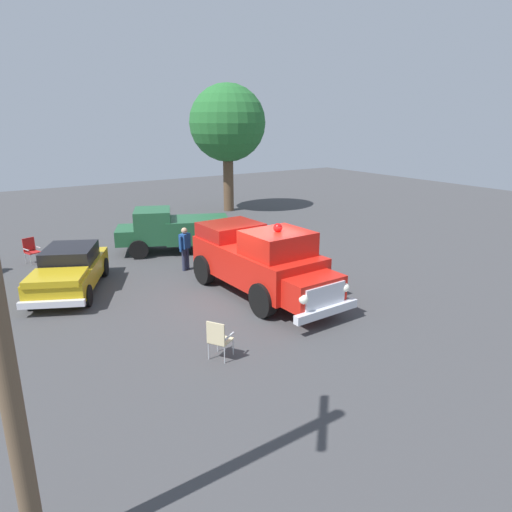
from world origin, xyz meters
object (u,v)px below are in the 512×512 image
Objects in this scene: lawn_chair_spare at (31,249)px; spectator_standing at (185,246)px; classic_hot_rod at (69,270)px; lawn_chair_by_car at (218,337)px; oak_tree_left at (227,124)px; vintage_fire_truck at (260,260)px; parked_pickup at (174,229)px.

spectator_standing is (4.83, -4.28, 0.37)m from lawn_chair_spare.
classic_hot_rod is 2.82× the size of spectator_standing.
oak_tree_left reaches higher than lawn_chair_by_car.
lawn_chair_spare is (-5.80, 8.00, -0.61)m from vintage_fire_truck.
spectator_standing is at bearing -0.67° from classic_hot_rod.
vintage_fire_truck is 3.85m from spectator_standing.
lawn_chair_spare is at bearing 138.42° from spectator_standing.
classic_hot_rod is at bearing 144.17° from vintage_fire_truck.
parked_pickup is at bearing 92.42° from vintage_fire_truck.
lawn_chair_by_car is at bearing -77.07° from lawn_chair_spare.
classic_hot_rod is 4.64× the size of lawn_chair_by_car.
lawn_chair_by_car is 0.13× the size of oak_tree_left.
lawn_chair_by_car is 1.00× the size of lawn_chair_spare.
oak_tree_left reaches higher than lawn_chair_spare.
vintage_fire_truck is at bearing -35.83° from classic_hot_rod.
spectator_standing reaches higher than lawn_chair_by_car.
vintage_fire_truck is at bearing -116.01° from oak_tree_left.
classic_hot_rod reaches higher than lawn_chair_spare.
vintage_fire_truck is 6.37m from parked_pickup.
lawn_chair_by_car is 11.35m from lawn_chair_spare.
oak_tree_left is (12.23, 5.18, 4.72)m from lawn_chair_spare.
vintage_fire_truck is 15.23m from oak_tree_left.
parked_pickup is 10.49m from oak_tree_left.
lawn_chair_spare is at bearing 97.92° from classic_hot_rod.
spectator_standing is at bearing 71.34° from lawn_chair_by_car.
parked_pickup is 2.74m from spectator_standing.
parked_pickup is 5.02× the size of lawn_chair_by_car.
parked_pickup is at bearing 27.69° from classic_hot_rod.
classic_hot_rod is (-5.21, 3.76, -0.45)m from vintage_fire_truck.
classic_hot_rod is at bearing 105.94° from lawn_chair_by_car.
lawn_chair_spare is at bearing 102.93° from lawn_chair_by_car.
classic_hot_rod is 5.59m from parked_pickup.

